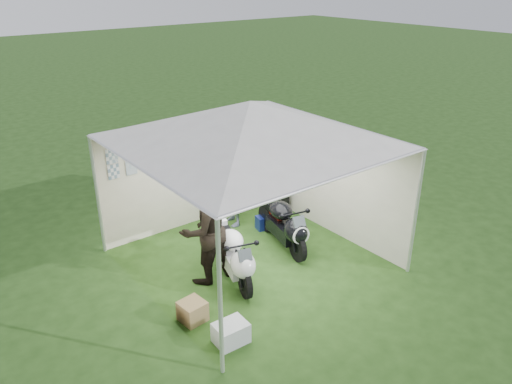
% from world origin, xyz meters
% --- Properties ---
extents(ground, '(80.00, 80.00, 0.00)m').
position_xyz_m(ground, '(0.00, 0.00, 0.00)').
color(ground, '#214113').
rests_on(ground, ground).
extents(canopy_tent, '(5.66, 5.66, 3.00)m').
position_xyz_m(canopy_tent, '(-0.00, 0.03, 2.58)').
color(canopy_tent, silver).
rests_on(canopy_tent, ground).
extents(motorcycle_white, '(0.78, 1.76, 0.89)m').
position_xyz_m(motorcycle_white, '(-0.60, -0.32, 0.50)').
color(motorcycle_white, black).
rests_on(motorcycle_white, ground).
extents(motorcycle_black, '(0.70, 1.83, 0.91)m').
position_xyz_m(motorcycle_black, '(0.81, 0.01, 0.51)').
color(motorcycle_black, black).
rests_on(motorcycle_black, ground).
extents(paddock_stand, '(0.42, 0.31, 0.28)m').
position_xyz_m(paddock_stand, '(1.00, 0.83, 0.14)').
color(paddock_stand, '#2033A9').
rests_on(paddock_stand, ground).
extents(person_dark_jacket, '(0.98, 0.79, 1.93)m').
position_xyz_m(person_dark_jacket, '(-0.97, 0.00, 0.97)').
color(person_dark_jacket, black).
rests_on(person_dark_jacket, ground).
extents(person_blue_jacket, '(0.54, 0.71, 1.73)m').
position_xyz_m(person_blue_jacket, '(0.62, 1.41, 0.86)').
color(person_blue_jacket, slate).
rests_on(person_blue_jacket, ground).
extents(equipment_box, '(0.51, 0.44, 0.46)m').
position_xyz_m(equipment_box, '(1.70, 1.31, 0.23)').
color(equipment_box, black).
rests_on(equipment_box, ground).
extents(crate_0, '(0.48, 0.39, 0.31)m').
position_xyz_m(crate_0, '(-1.57, -1.59, 0.16)').
color(crate_0, '#B4B9BD').
rests_on(crate_0, ground).
extents(crate_1, '(0.40, 0.40, 0.33)m').
position_xyz_m(crate_1, '(-1.75, -0.83, 0.16)').
color(crate_1, olive).
rests_on(crate_1, ground).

